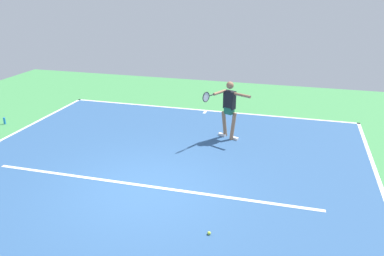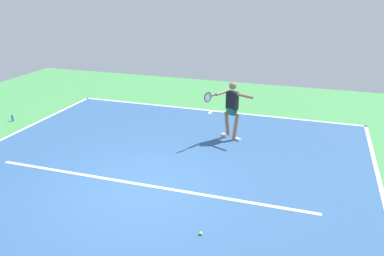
# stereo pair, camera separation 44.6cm
# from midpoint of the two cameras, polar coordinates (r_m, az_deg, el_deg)

# --- Properties ---
(ground_plane) EXTENTS (21.10, 21.10, 0.00)m
(ground_plane) POSITION_cam_midpoint_polar(r_m,az_deg,el_deg) (9.07, -6.05, -8.76)
(ground_plane) COLOR #428E4C
(court_surface) EXTENTS (10.50, 12.17, 0.00)m
(court_surface) POSITION_cam_midpoint_polar(r_m,az_deg,el_deg) (9.07, -6.05, -8.75)
(court_surface) COLOR #2D5484
(court_surface) RESTS_ON ground_plane
(court_line_baseline_near) EXTENTS (10.50, 0.10, 0.01)m
(court_line_baseline_near) POSITION_cam_midpoint_polar(r_m,az_deg,el_deg) (14.33, 3.77, 2.52)
(court_line_baseline_near) COLOR white
(court_line_baseline_near) RESTS_ON ground_plane
(court_line_service) EXTENTS (7.87, 0.10, 0.01)m
(court_line_service) POSITION_cam_midpoint_polar(r_m,az_deg,el_deg) (9.22, -5.59, -8.23)
(court_line_service) COLOR white
(court_line_service) RESTS_ON ground_plane
(court_line_centre_mark) EXTENTS (0.10, 0.30, 0.01)m
(court_line_centre_mark) POSITION_cam_midpoint_polar(r_m,az_deg,el_deg) (14.15, 3.57, 2.28)
(court_line_centre_mark) COLOR white
(court_line_centre_mark) RESTS_ON ground_plane
(tennis_player) EXTENTS (1.26, 1.07, 1.74)m
(tennis_player) POSITION_cam_midpoint_polar(r_m,az_deg,el_deg) (11.51, 6.85, 3.07)
(tennis_player) COLOR #9E7051
(tennis_player) RESTS_ON ground_plane
(tennis_ball_centre_court) EXTENTS (0.07, 0.07, 0.07)m
(tennis_ball_centre_court) POSITION_cam_midpoint_polar(r_m,az_deg,el_deg) (7.55, 3.03, -15.05)
(tennis_ball_centre_court) COLOR #C6E53D
(tennis_ball_centre_court) RESTS_ON ground_plane
(water_bottle) EXTENTS (0.07, 0.07, 0.22)m
(water_bottle) POSITION_cam_midpoint_polar(r_m,az_deg,el_deg) (14.43, -23.81, 1.34)
(water_bottle) COLOR blue
(water_bottle) RESTS_ON ground_plane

